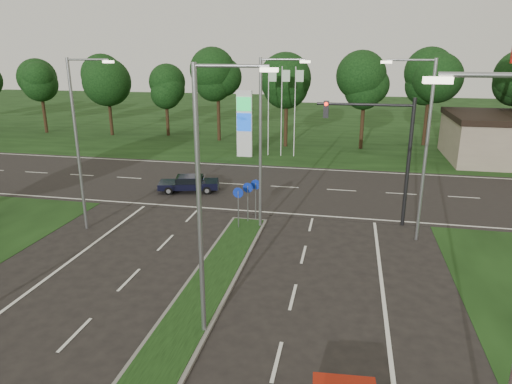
# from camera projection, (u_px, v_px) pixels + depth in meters

# --- Properties ---
(verge_far) EXTENTS (160.00, 50.00, 0.02)m
(verge_far) POSITION_uv_depth(u_px,v_px,m) (310.00, 123.00, 61.71)
(verge_far) COLOR black
(verge_far) RESTS_ON ground
(cross_road) EXTENTS (160.00, 12.00, 0.02)m
(cross_road) POSITION_uv_depth(u_px,v_px,m) (271.00, 186.00, 32.71)
(cross_road) COLOR black
(cross_road) RESTS_ON ground
(median_kerb) EXTENTS (2.00, 26.00, 0.12)m
(median_kerb) POSITION_uv_depth(u_px,v_px,m) (159.00, 366.00, 13.99)
(median_kerb) COLOR slate
(median_kerb) RESTS_ON ground
(streetlight_median_near) EXTENTS (2.53, 0.22, 9.00)m
(streetlight_median_near) POSITION_uv_depth(u_px,v_px,m) (205.00, 193.00, 14.18)
(streetlight_median_near) COLOR gray
(streetlight_median_near) RESTS_ON ground
(streetlight_median_far) EXTENTS (2.53, 0.22, 9.00)m
(streetlight_median_far) POSITION_uv_depth(u_px,v_px,m) (264.00, 136.00, 23.53)
(streetlight_median_far) COLOR gray
(streetlight_median_far) RESTS_ON ground
(streetlight_left_far) EXTENTS (2.53, 0.22, 9.00)m
(streetlight_left_far) POSITION_uv_depth(u_px,v_px,m) (80.00, 137.00, 23.45)
(streetlight_left_far) COLOR gray
(streetlight_left_far) RESTS_ON ground
(streetlight_right_far) EXTENTS (2.53, 0.22, 9.00)m
(streetlight_right_far) POSITION_uv_depth(u_px,v_px,m) (423.00, 142.00, 22.03)
(streetlight_right_far) COLOR gray
(streetlight_right_far) RESTS_ON ground
(traffic_signal) EXTENTS (5.10, 0.42, 7.00)m
(traffic_signal) POSITION_uv_depth(u_px,v_px,m) (385.00, 142.00, 24.33)
(traffic_signal) COLOR black
(traffic_signal) RESTS_ON ground
(median_signs) EXTENTS (1.16, 1.76, 2.38)m
(median_signs) POSITION_uv_depth(u_px,v_px,m) (247.00, 195.00, 25.10)
(median_signs) COLOR gray
(median_signs) RESTS_ON ground
(gas_pylon) EXTENTS (5.80, 1.26, 8.00)m
(gas_pylon) POSITION_uv_depth(u_px,v_px,m) (247.00, 122.00, 40.96)
(gas_pylon) COLOR silver
(gas_pylon) RESTS_ON ground
(treeline_far) EXTENTS (6.00, 6.00, 9.90)m
(treeline_far) POSITION_uv_depth(u_px,v_px,m) (300.00, 77.00, 45.57)
(treeline_far) COLOR black
(treeline_far) RESTS_ON ground
(navy_sedan) EXTENTS (4.30, 2.57, 1.11)m
(navy_sedan) POSITION_uv_depth(u_px,v_px,m) (189.00, 183.00, 31.33)
(navy_sedan) COLOR black
(navy_sedan) RESTS_ON ground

